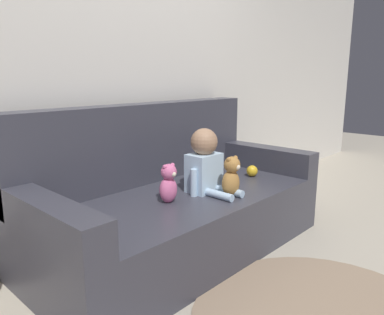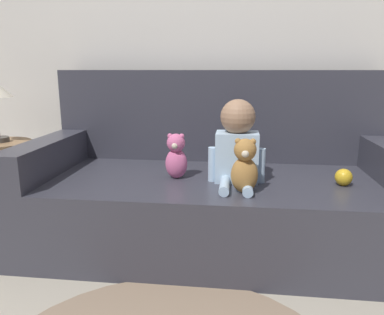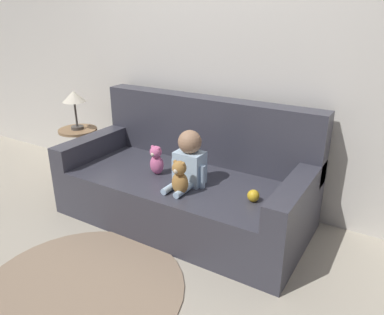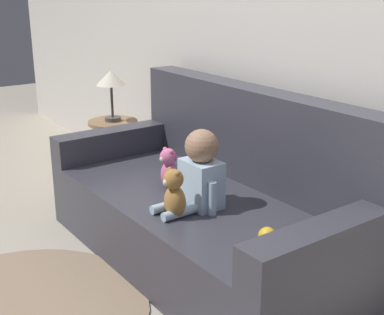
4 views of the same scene
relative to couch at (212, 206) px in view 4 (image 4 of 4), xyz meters
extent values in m
plane|color=#B7AD99|center=(0.00, -0.08, -0.31)|extent=(12.00, 12.00, 0.00)
cube|color=silver|center=(0.00, 0.48, 0.99)|extent=(8.00, 0.05, 2.60)
cube|color=#383842|center=(0.00, -0.08, -0.11)|extent=(1.97, 0.94, 0.40)
cube|color=#383842|center=(0.00, 0.30, 0.36)|extent=(1.97, 0.18, 0.55)
cube|color=#383842|center=(-0.90, -0.08, 0.18)|extent=(0.16, 0.94, 0.18)
cube|color=#383842|center=(0.90, -0.08, 0.18)|extent=(0.16, 0.94, 0.18)
cube|color=silver|center=(0.12, -0.17, 0.21)|extent=(0.21, 0.15, 0.25)
sphere|color=#A37A5B|center=(0.12, -0.17, 0.41)|extent=(0.17, 0.17, 0.17)
cylinder|color=silver|center=(0.07, -0.34, 0.11)|extent=(0.05, 0.19, 0.05)
cylinder|color=silver|center=(0.17, -0.34, 0.11)|extent=(0.05, 0.19, 0.05)
cylinder|color=silver|center=(0.00, -0.19, 0.17)|extent=(0.04, 0.04, 0.17)
cylinder|color=silver|center=(0.24, -0.19, 0.17)|extent=(0.04, 0.04, 0.17)
ellipsoid|color=#AD7A3D|center=(0.16, -0.36, 0.17)|extent=(0.12, 0.10, 0.17)
sphere|color=#AD7A3D|center=(0.16, -0.36, 0.29)|extent=(0.10, 0.10, 0.10)
sphere|color=#AD7A3D|center=(0.12, -0.36, 0.33)|extent=(0.03, 0.03, 0.03)
sphere|color=#AD7A3D|center=(0.19, -0.36, 0.33)|extent=(0.03, 0.03, 0.03)
sphere|color=beige|center=(0.16, -0.40, 0.28)|extent=(0.04, 0.04, 0.04)
ellipsoid|color=#DB6699|center=(-0.19, -0.16, 0.17)|extent=(0.11, 0.09, 0.15)
sphere|color=#DB6699|center=(-0.19, -0.17, 0.28)|extent=(0.09, 0.09, 0.09)
sphere|color=#DB6699|center=(-0.22, -0.17, 0.31)|extent=(0.03, 0.03, 0.03)
sphere|color=#DB6699|center=(-0.16, -0.17, 0.31)|extent=(0.03, 0.03, 0.03)
sphere|color=beige|center=(-0.19, -0.20, 0.27)|extent=(0.03, 0.03, 0.03)
sphere|color=gold|center=(0.64, -0.19, 0.13)|extent=(0.08, 0.08, 0.08)
cylinder|color=gray|center=(-0.08, -1.11, -0.30)|extent=(1.27, 1.27, 0.01)
cylinder|color=#93704C|center=(-1.34, 0.09, 0.19)|extent=(0.37, 0.37, 0.02)
cylinder|color=#93704C|center=(-1.34, 0.09, -0.06)|extent=(0.04, 0.04, 0.49)
cylinder|color=#4C4742|center=(-1.34, 0.09, 0.22)|extent=(0.12, 0.12, 0.03)
cylinder|color=#4C4742|center=(-1.34, 0.09, 0.36)|extent=(0.02, 0.02, 0.24)
cone|color=beige|center=(-1.34, 0.09, 0.53)|extent=(0.22, 0.22, 0.10)
camera|label=1|loc=(-1.64, -1.71, 0.82)|focal=35.00mm
camera|label=2|loc=(0.12, -2.01, 0.64)|focal=35.00mm
camera|label=3|loc=(1.46, -2.33, 1.31)|focal=35.00mm
camera|label=4|loc=(2.18, -1.71, 1.20)|focal=50.00mm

